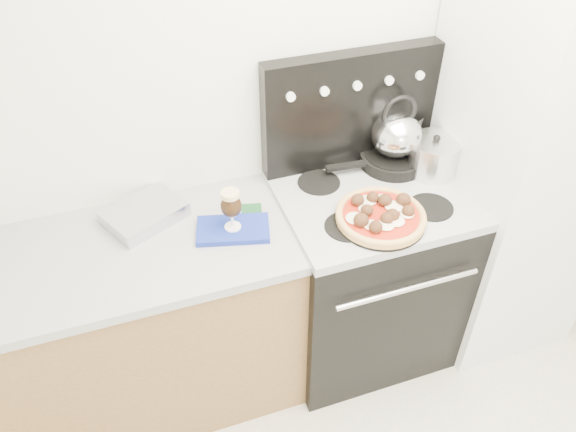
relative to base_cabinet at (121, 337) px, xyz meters
name	(u,v)px	position (x,y,z in m)	size (l,w,h in m)	color
room_shell	(509,299)	(1.02, -0.91, 0.82)	(3.52, 3.01, 2.52)	beige
base_cabinet	(121,337)	(0.00, 0.00, 0.00)	(1.45, 0.60, 0.86)	brown
countertop	(97,260)	(0.00, 0.00, 0.45)	(1.48, 0.63, 0.04)	#A2A2A3
stove_body	(363,277)	(1.10, -0.02, 0.01)	(0.76, 0.65, 0.88)	black
cooktop	(373,199)	(1.10, -0.02, 0.47)	(0.76, 0.65, 0.04)	#ADADB2
backguard	(350,109)	(1.10, 0.25, 0.74)	(0.76, 0.08, 0.50)	black
fridge	(522,161)	(1.80, -0.05, 0.52)	(0.64, 0.68, 1.90)	silver
foil_sheet	(145,214)	(0.20, 0.15, 0.50)	(0.29, 0.21, 0.06)	silver
oven_mitt	(233,230)	(0.51, -0.04, 0.48)	(0.28, 0.16, 0.02)	navy
beer_glass	(231,210)	(0.51, -0.04, 0.58)	(0.08, 0.08, 0.17)	black
pizza_pan	(380,220)	(1.06, -0.19, 0.50)	(0.35, 0.35, 0.01)	black
pizza	(381,214)	(1.06, -0.19, 0.53)	(0.35, 0.35, 0.05)	tan
skillet	(393,159)	(1.28, 0.15, 0.52)	(0.29, 0.29, 0.05)	black
tea_kettle	(397,131)	(1.28, 0.15, 0.66)	(0.22, 0.22, 0.24)	silver
stock_pot	(433,158)	(1.41, 0.04, 0.56)	(0.20, 0.20, 0.15)	silver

